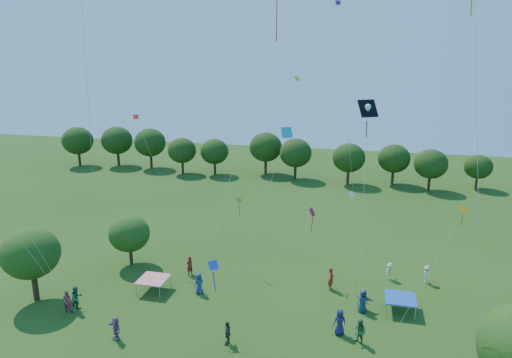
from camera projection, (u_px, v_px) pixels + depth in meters
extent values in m
cylinder|color=#422B19|center=(35.00, 288.00, 34.94)|extent=(0.43, 0.43, 2.08)
ellipsoid|color=#285017|center=(31.00, 253.00, 34.20)|extent=(4.29, 4.29, 3.86)
cylinder|color=#422B19|center=(131.00, 257.00, 41.06)|extent=(0.30, 0.30, 1.44)
ellipsoid|color=#285017|center=(129.00, 234.00, 40.48)|extent=(3.62, 3.62, 3.26)
cylinder|color=#422B19|center=(80.00, 159.00, 78.24)|extent=(0.44, 0.44, 2.15)
ellipsoid|color=#1F3F12|center=(78.00, 141.00, 77.38)|extent=(5.17, 5.17, 4.65)
cylinder|color=#422B19|center=(118.00, 159.00, 78.31)|extent=(0.45, 0.45, 2.17)
ellipsoid|color=#1F3F12|center=(117.00, 140.00, 77.45)|extent=(5.22, 5.22, 4.70)
cylinder|color=#422B19|center=(151.00, 162.00, 76.57)|extent=(0.44, 0.44, 2.15)
ellipsoid|color=#1F3F12|center=(150.00, 142.00, 75.72)|extent=(5.17, 5.17, 4.65)
cylinder|color=#422B19|center=(183.00, 168.00, 72.98)|extent=(0.38, 0.38, 1.87)
ellipsoid|color=#1F3F12|center=(182.00, 150.00, 72.24)|extent=(4.48, 4.48, 4.03)
cylinder|color=#422B19|center=(215.00, 169.00, 72.38)|extent=(0.38, 0.38, 1.84)
ellipsoid|color=#1F3F12|center=(214.00, 152.00, 71.65)|extent=(4.42, 4.42, 3.98)
cylinder|color=#422B19|center=(266.00, 167.00, 72.84)|extent=(0.44, 0.44, 2.14)
ellipsoid|color=#1F3F12|center=(266.00, 147.00, 71.99)|extent=(5.14, 5.14, 4.63)
cylinder|color=#422B19|center=(295.00, 173.00, 69.67)|extent=(0.42, 0.42, 2.03)
ellipsoid|color=#1F3F12|center=(296.00, 153.00, 68.86)|extent=(4.86, 4.86, 4.37)
cylinder|color=#422B19|center=(348.00, 178.00, 66.83)|extent=(0.40, 0.40, 1.96)
ellipsoid|color=#1F3F12|center=(349.00, 158.00, 66.05)|extent=(4.71, 4.71, 4.24)
cylinder|color=#422B19|center=(392.00, 178.00, 66.83)|extent=(0.39, 0.39, 1.91)
ellipsoid|color=#1F3F12|center=(394.00, 159.00, 66.07)|extent=(4.59, 4.59, 4.13)
cylinder|color=#422B19|center=(429.00, 184.00, 63.71)|extent=(0.39, 0.39, 1.89)
ellipsoid|color=#1F3F12|center=(431.00, 164.00, 62.96)|extent=(4.54, 4.54, 4.08)
cylinder|color=#422B19|center=(476.00, 183.00, 64.63)|extent=(0.33, 0.33, 1.58)
ellipsoid|color=#1F3F12|center=(478.00, 167.00, 64.00)|extent=(3.80, 3.80, 3.42)
cube|color=red|center=(153.00, 279.00, 36.27)|extent=(2.20, 2.20, 0.08)
cylinder|color=#999999|center=(136.00, 289.00, 35.69)|extent=(0.05, 0.05, 1.10)
cylinder|color=#999999|center=(160.00, 292.00, 35.24)|extent=(0.05, 0.05, 1.10)
cylinder|color=#999999|center=(148.00, 278.00, 37.57)|extent=(0.05, 0.05, 1.10)
cylinder|color=#999999|center=(170.00, 280.00, 37.12)|extent=(0.05, 0.05, 1.10)
cube|color=#1A4FAE|center=(400.00, 298.00, 33.40)|extent=(2.20, 2.20, 0.08)
cylinder|color=#999999|center=(386.00, 310.00, 32.82)|extent=(0.05, 0.05, 1.10)
cylinder|color=#999999|center=(415.00, 313.00, 32.37)|extent=(0.05, 0.05, 1.10)
cylinder|color=#999999|center=(385.00, 296.00, 34.69)|extent=(0.05, 0.05, 1.10)
cylinder|color=#999999|center=(413.00, 299.00, 34.24)|extent=(0.05, 0.05, 1.10)
imported|color=navy|center=(363.00, 301.00, 33.31)|extent=(0.99, 0.82, 1.76)
imported|color=maroon|center=(331.00, 279.00, 36.53)|extent=(0.49, 0.74, 1.91)
imported|color=#285D3F|center=(77.00, 298.00, 33.56)|extent=(0.81, 1.07, 1.93)
imported|color=#C1B39B|center=(427.00, 274.00, 37.61)|extent=(0.66, 1.10, 1.58)
imported|color=#433735|center=(228.00, 333.00, 29.60)|extent=(0.48, 0.99, 1.65)
imported|color=#AB64A6|center=(363.00, 299.00, 33.78)|extent=(1.57, 1.13, 1.60)
imported|color=navy|center=(199.00, 283.00, 35.96)|extent=(0.86, 0.96, 1.73)
imported|color=maroon|center=(67.00, 302.00, 33.32)|extent=(0.74, 0.61, 1.69)
imported|color=#2B6634|center=(360.00, 332.00, 29.59)|extent=(0.98, 0.90, 1.76)
imported|color=beige|center=(390.00, 271.00, 38.27)|extent=(0.86, 1.06, 1.49)
imported|color=#854D82|center=(116.00, 328.00, 30.14)|extent=(1.54, 1.29, 1.61)
imported|color=#1B1C51|center=(340.00, 322.00, 30.63)|extent=(1.03, 0.83, 1.83)
imported|color=maroon|center=(190.00, 266.00, 39.03)|extent=(0.67, 0.76, 1.72)
cube|color=black|center=(368.00, 108.00, 29.83)|extent=(1.44, 1.27, 1.09)
cube|color=black|center=(367.00, 129.00, 30.24)|extent=(0.11, 0.27, 1.18)
sphere|color=white|center=(368.00, 107.00, 29.75)|extent=(0.40, 0.40, 0.40)
cylinder|color=white|center=(368.00, 111.00, 29.82)|extent=(0.28, 0.55, 0.35)
cylinder|color=white|center=(368.00, 111.00, 29.82)|extent=(0.28, 0.55, 0.35)
cylinder|color=beige|center=(363.00, 224.00, 29.05)|extent=(0.24, 5.53, 13.07)
cube|color=red|center=(277.00, 20.00, 32.73)|extent=(0.18, 0.64, 2.94)
cylinder|color=beige|center=(236.00, 153.00, 31.04)|extent=(3.57, 9.29, 21.07)
cylinder|color=beige|center=(92.00, 161.00, 26.87)|extent=(2.74, 3.06, 21.85)
cube|color=#FF2A0D|center=(136.00, 117.00, 41.49)|extent=(0.59, 0.54, 0.38)
cylinder|color=beige|center=(164.00, 185.00, 40.92)|extent=(6.33, 2.99, 11.37)
cube|color=#B0DA13|center=(297.00, 78.00, 39.97)|extent=(0.57, 0.61, 0.39)
cylinder|color=beige|center=(327.00, 170.00, 39.39)|extent=(6.25, 3.97, 14.81)
cube|color=#2B901A|center=(239.00, 200.00, 39.19)|extent=(0.50, 0.50, 0.31)
cube|color=#2B901A|center=(239.00, 210.00, 39.47)|extent=(0.06, 0.28, 1.25)
cylinder|color=beige|center=(217.00, 228.00, 39.93)|extent=(3.95, 0.81, 4.78)
cube|color=blue|center=(213.00, 265.00, 24.26)|extent=(0.60, 0.59, 0.40)
cube|color=blue|center=(214.00, 282.00, 24.57)|extent=(0.08, 0.30, 1.32)
cylinder|color=beige|center=(216.00, 297.00, 27.33)|extent=(1.39, 4.45, 5.94)
cube|color=#5B1686|center=(338.00, 3.00, 36.08)|extent=(0.44, 0.30, 0.36)
cylinder|color=beige|center=(349.00, 138.00, 37.32)|extent=(2.90, 2.55, 20.84)
cube|color=silver|center=(351.00, 194.00, 40.37)|extent=(0.56, 0.56, 0.40)
cylinder|color=beige|center=(357.00, 228.00, 39.64)|extent=(1.47, 2.69, 4.87)
cube|color=#0DA6CD|center=(287.00, 133.00, 29.26)|extent=(0.78, 0.68, 0.66)
cylinder|color=beige|center=(253.00, 229.00, 29.95)|extent=(3.75, 2.89, 11.87)
cube|color=#C50B38|center=(312.00, 212.00, 37.40)|extent=(0.48, 0.77, 0.65)
cube|color=#C50B38|center=(312.00, 225.00, 37.74)|extent=(0.22, 0.29, 1.37)
cylinder|color=beige|center=(335.00, 239.00, 38.17)|extent=(3.91, 1.26, 4.24)
cube|color=orange|center=(463.00, 209.00, 26.52)|extent=(0.49, 0.41, 0.33)
cube|color=orange|center=(462.00, 220.00, 26.75)|extent=(0.13, 0.21, 0.86)
cylinder|color=beige|center=(426.00, 277.00, 27.39)|extent=(3.48, 1.36, 8.13)
cube|color=#CAE013|center=(472.00, 1.00, 17.64)|extent=(0.17, 0.24, 1.06)
cylinder|color=beige|center=(479.00, 219.00, 20.51)|extent=(3.06, 1.90, 19.64)
cylinder|color=beige|center=(38.00, 249.00, 29.02)|extent=(2.73, 2.29, 10.12)
cylinder|color=beige|center=(24.00, 245.00, 28.71)|extent=(3.54, 3.14, 10.77)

